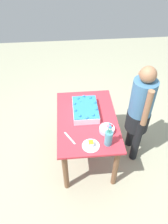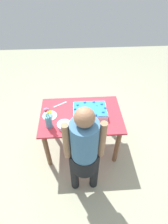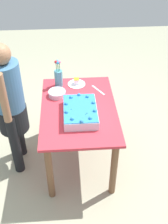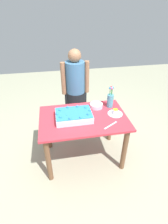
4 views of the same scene
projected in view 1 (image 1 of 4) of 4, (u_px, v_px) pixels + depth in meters
name	position (u px, v px, depth m)	size (l,w,h in m)	color
ground_plane	(87.00, 154.00, 3.37)	(8.00, 8.00, 0.00)	#A3A487
dining_table	(87.00, 126.00, 2.95)	(1.18, 0.78, 0.75)	#CA313F
sheet_cake	(85.00, 109.00, 2.91)	(0.47, 0.33, 0.12)	white
serving_plate_with_slice	(91.00, 145.00, 2.51)	(0.21, 0.21, 0.08)	white
cake_knife	(70.00, 138.00, 2.61)	(0.23, 0.02, 0.00)	silver
flower_vase	(109.00, 137.00, 2.47)	(0.09, 0.09, 0.32)	teal
fruit_bowl	(107.00, 129.00, 2.68)	(0.19, 0.19, 0.06)	silver
person_standing	(140.00, 110.00, 2.84)	(0.45, 0.31, 1.49)	black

